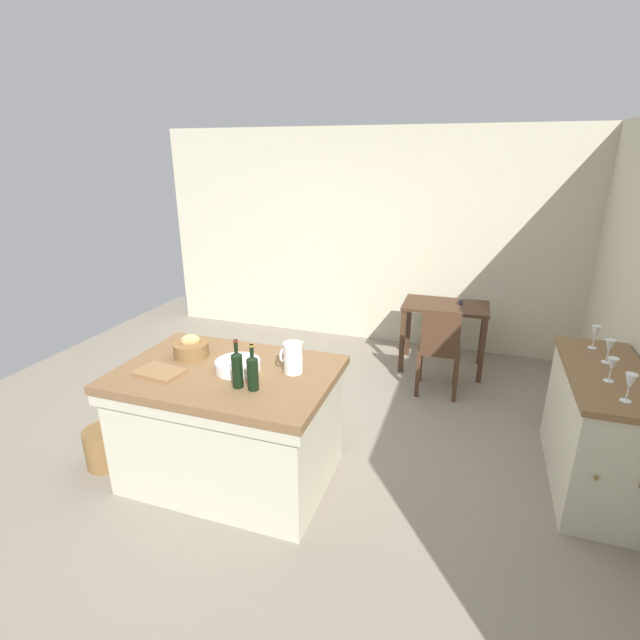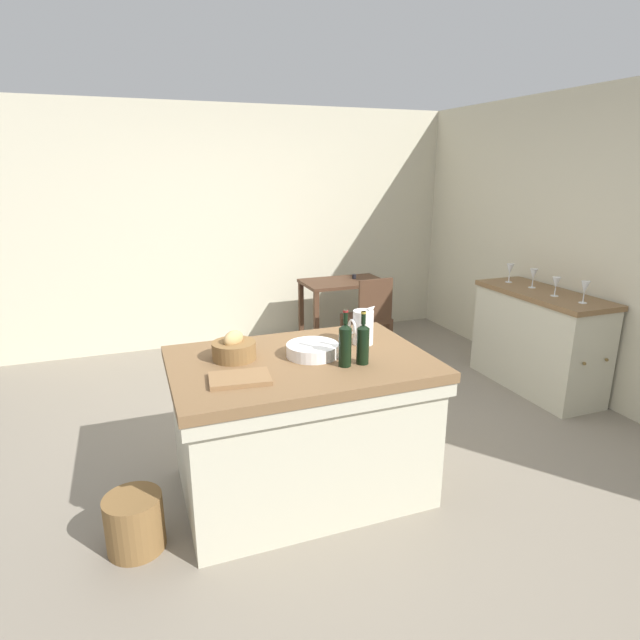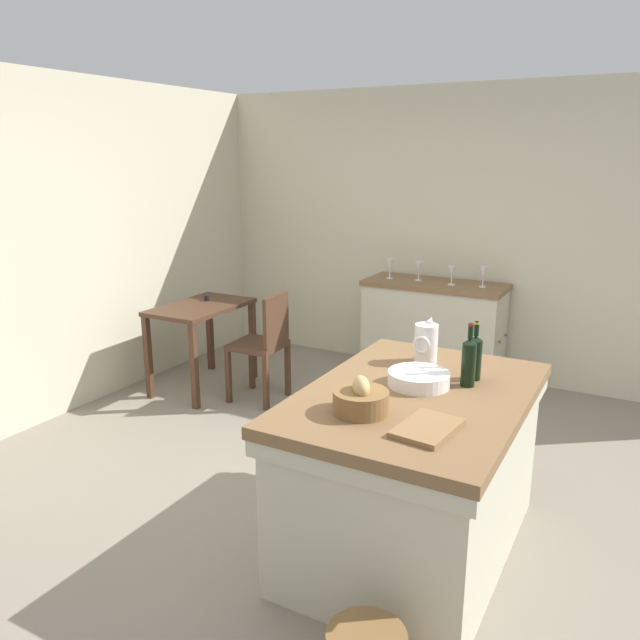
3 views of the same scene
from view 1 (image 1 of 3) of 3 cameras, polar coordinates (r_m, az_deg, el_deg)
name	(u,v)px [view 1 (image 1 of 3)]	position (r m, az deg, el deg)	size (l,w,h in m)	color
ground_plane	(289,443)	(4.09, -3.80, -14.67)	(6.76, 6.76, 0.00)	gray
wall_back	(366,238)	(5.95, 5.57, 9.84)	(5.32, 0.12, 2.60)	beige
island_table	(230,420)	(3.54, -10.86, -11.85)	(1.50, 1.03, 0.87)	brown
side_cabinet	(596,429)	(3.94, 30.46, -11.34)	(0.52, 1.26, 0.90)	brown
writing_desk	(445,315)	(5.31, 14.92, 0.59)	(0.91, 0.57, 0.80)	#472D1E
wooden_chair	(439,347)	(4.76, 14.28, -3.22)	(0.42, 0.42, 0.92)	#472D1E
pitcher	(293,357)	(3.22, -3.31, -4.54)	(0.17, 0.13, 0.26)	white
wash_bowl	(238,366)	(3.32, -9.93, -5.47)	(0.31, 0.31, 0.07)	white
bread_basket	(191,348)	(3.61, -15.37, -3.32)	(0.26, 0.26, 0.17)	brown
cutting_board	(160,372)	(3.41, -18.87, -6.00)	(0.32, 0.21, 0.02)	olive
wine_bottle_dark	(253,372)	(3.01, -8.16, -6.22)	(0.07, 0.07, 0.31)	black
wine_bottle_amber	(237,368)	(3.05, -10.00, -5.77)	(0.07, 0.07, 0.33)	black
wine_glass_far_left	(630,383)	(3.33, 33.46, -6.37)	(0.07, 0.07, 0.18)	white
wine_glass_left	(612,365)	(3.56, 31.90, -4.70)	(0.07, 0.07, 0.16)	white
wine_glass_middle	(609,347)	(3.86, 31.68, -2.81)	(0.07, 0.07, 0.17)	white
wine_glass_right	(595,333)	(4.09, 30.41, -1.37)	(0.07, 0.07, 0.18)	white
wicker_hamper	(106,447)	(4.11, -24.57, -13.83)	(0.30, 0.30, 0.31)	brown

